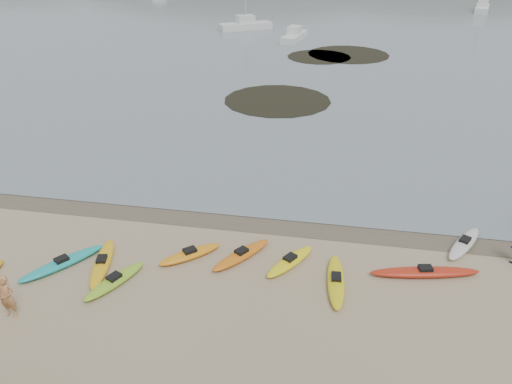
# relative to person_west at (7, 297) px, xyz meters

# --- Properties ---
(ground) EXTENTS (600.00, 600.00, 0.00)m
(ground) POSITION_rel_person_west_xyz_m (7.86, 8.68, -0.91)
(ground) COLOR tan
(ground) RESTS_ON ground
(wet_sand) EXTENTS (60.00, 60.00, 0.00)m
(wet_sand) POSITION_rel_person_west_xyz_m (7.86, 8.38, -0.91)
(wet_sand) COLOR brown
(wet_sand) RESTS_ON ground
(kayaks) EXTENTS (22.11, 10.08, 0.34)m
(kayaks) POSITION_rel_person_west_xyz_m (7.35, 4.27, -0.74)
(kayaks) COLOR orange
(kayaks) RESTS_ON ground
(person_west) EXTENTS (0.67, 0.45, 1.83)m
(person_west) POSITION_rel_person_west_xyz_m (0.00, 0.00, 0.00)
(person_west) COLOR #C2804D
(person_west) RESTS_ON ground
(kelp_mats) EXTENTS (14.78, 27.38, 0.04)m
(kelp_mats) POSITION_rel_person_west_xyz_m (9.02, 38.82, -0.88)
(kelp_mats) COLOR black
(kelp_mats) RESTS_ON water
(moored_boats) EXTENTS (88.41, 74.31, 1.17)m
(moored_boats) POSITION_rel_person_west_xyz_m (8.56, 85.38, -0.38)
(moored_boats) COLOR silver
(moored_boats) RESTS_ON ground
(far_hills) EXTENTS (550.00, 135.00, 80.00)m
(far_hills) POSITION_rel_person_west_xyz_m (47.24, 202.65, -16.84)
(far_hills) COLOR #384235
(far_hills) RESTS_ON ground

